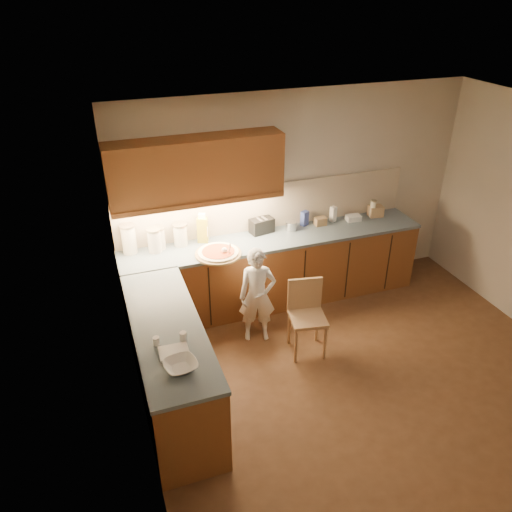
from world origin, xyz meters
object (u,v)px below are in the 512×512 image
Objects in this scene: child at (257,296)px; wooden_chair at (306,311)px; toaster at (262,226)px; oil_jug at (203,229)px; pizza_on_board at (218,253)px.

child is 0.57m from wooden_chair.
wooden_chair is at bearing -95.82° from toaster.
toaster reaches higher than wooden_chair.
child is at bearing -64.35° from oil_jug.
oil_jug is 0.75m from toaster.
toaster is at bearing 0.15° from oil_jug.
child is 1.05m from oil_jug.
pizza_on_board is 0.46× the size of child.
toaster is at bearing 29.61° from pizza_on_board.
wooden_chair is at bearing -54.58° from oil_jug.
pizza_on_board is at bearing 143.47° from wooden_chair.
wooden_chair is 1.29m from toaster.
child reaches higher than pizza_on_board.
wooden_chair is at bearing -24.33° from child.
oil_jug reaches higher than child.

